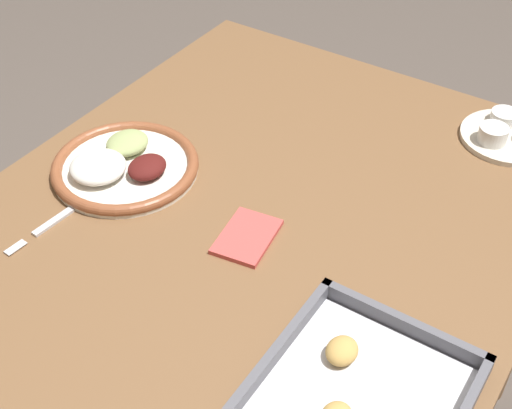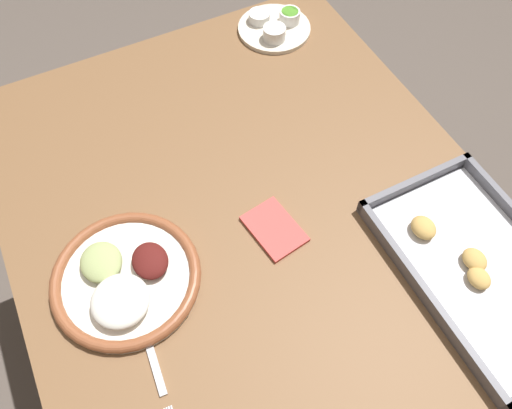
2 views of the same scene
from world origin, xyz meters
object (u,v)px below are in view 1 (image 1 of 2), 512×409
dinner_plate (123,165)px  fork (61,217)px  saucer_plate (508,133)px  napkin (247,237)px

dinner_plate → fork: bearing=-2.3°
dinner_plate → saucer_plate: (-0.45, 0.52, 0.00)m
dinner_plate → fork: size_ratio=1.32×
dinner_plate → napkin: dinner_plate is taller
saucer_plate → napkin: 0.54m
fork → saucer_plate: 0.80m
dinner_plate → napkin: 0.27m
fork → dinner_plate: bearing=-177.7°
saucer_plate → napkin: (0.48, -0.25, -0.01)m
fork → napkin: size_ratio=1.58×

